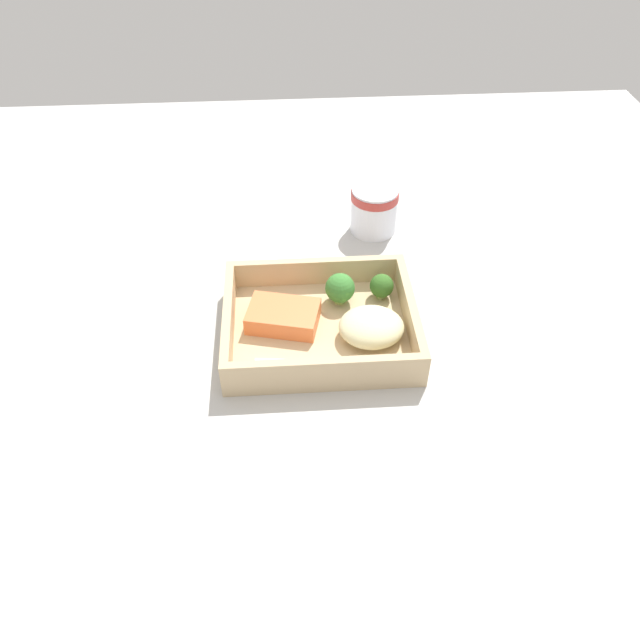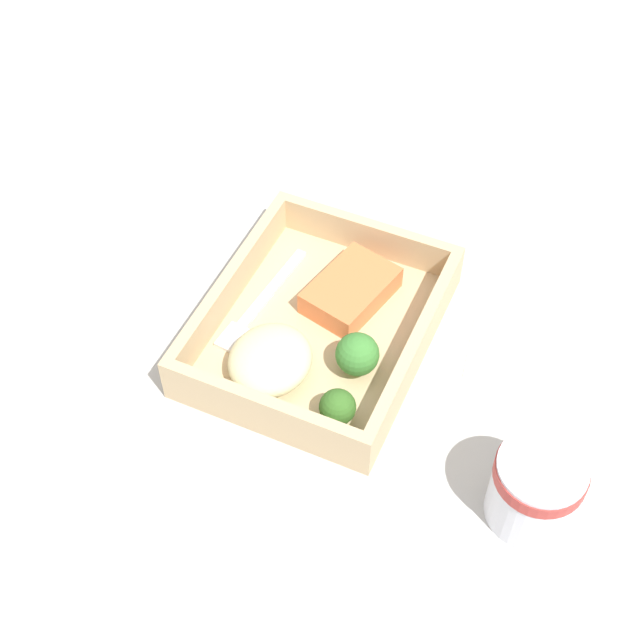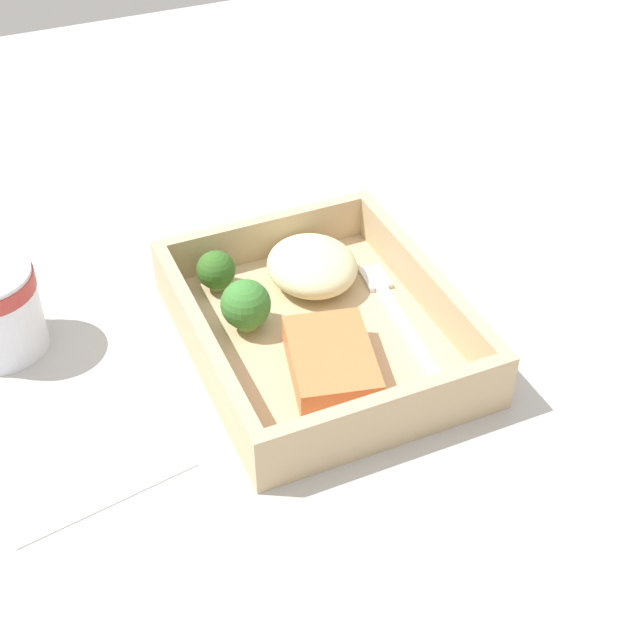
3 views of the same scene
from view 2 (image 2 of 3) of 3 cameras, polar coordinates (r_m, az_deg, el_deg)
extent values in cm
cube|color=#B5B4B2|center=(94.14, 0.00, -1.44)|extent=(160.00, 160.00, 2.00)
cube|color=tan|center=(92.89, 0.00, -0.83)|extent=(26.70, 21.85, 1.20)
cube|color=tan|center=(94.05, -5.75, 2.21)|extent=(26.70, 1.20, 4.17)
cube|color=tan|center=(88.67, 6.10, -1.86)|extent=(26.70, 1.20, 4.17)
cube|color=tan|center=(98.82, 3.04, 5.42)|extent=(1.20, 19.45, 4.17)
cube|color=tan|center=(83.99, -3.58, -5.87)|extent=(1.20, 19.45, 4.17)
cube|color=#E77440|center=(94.13, 1.98, 1.90)|extent=(11.11, 8.71, 2.75)
ellipsoid|color=beige|center=(87.74, -3.21, -2.56)|extent=(9.08, 8.17, 3.76)
cylinder|color=#819654|center=(85.33, 1.12, -6.18)|extent=(1.35, 1.35, 1.19)
sphere|color=#356623|center=(84.03, 1.13, -5.59)|extent=(3.56, 3.56, 3.56)
cylinder|color=#86AE5B|center=(88.73, 2.37, -2.94)|extent=(1.66, 1.66, 1.39)
sphere|color=#3D8034|center=(87.22, 2.41, -2.20)|extent=(4.37, 4.37, 4.37)
cube|color=silver|center=(96.00, -3.05, 2.07)|extent=(12.45, 2.37, 0.44)
cube|color=silver|center=(91.91, -5.66, -1.12)|extent=(3.61, 2.54, 0.44)
cylinder|color=white|center=(80.91, 13.58, -10.50)|extent=(7.76, 7.76, 8.03)
cylinder|color=#B23833|center=(78.46, 13.96, -9.46)|extent=(8.00, 8.00, 1.44)
cube|color=white|center=(93.76, 13.69, -2.67)|extent=(10.68, 15.21, 0.24)
camera|label=1|loc=(1.05, -41.23, 35.48)|focal=35.00mm
camera|label=3|loc=(1.08, 28.88, 34.42)|focal=50.00mm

